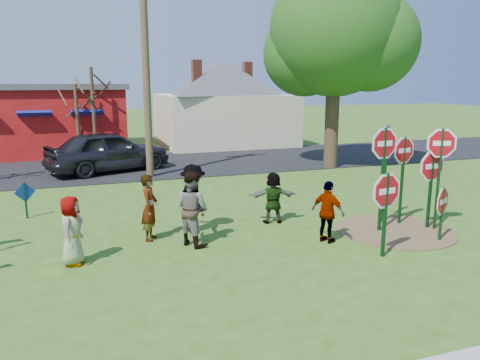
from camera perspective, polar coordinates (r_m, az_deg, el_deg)
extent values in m
plane|color=#325819|center=(12.42, -1.45, -6.99)|extent=(120.00, 120.00, 0.00)
cube|color=black|center=(23.32, -10.15, 1.86)|extent=(120.00, 7.50, 0.04)
cylinder|color=brown|center=(13.61, 18.37, -5.84)|extent=(3.20, 3.20, 0.03)
cube|color=maroon|center=(29.34, -23.13, 6.64)|extent=(9.00, 7.00, 3.60)
cube|color=#4C4C51|center=(29.25, -23.44, 10.44)|extent=(9.40, 7.40, 0.30)
cube|color=navy|center=(25.71, -23.72, 7.32)|extent=(1.60, 0.78, 0.45)
cube|color=navy|center=(25.65, -18.10, 7.72)|extent=(1.60, 0.78, 0.45)
cube|color=beige|center=(30.66, -2.00, 7.40)|extent=(8.00, 7.00, 3.20)
pyramid|color=#4C4C51|center=(30.60, -2.06, 14.51)|extent=(9.40, 9.40, 2.20)
cube|color=brown|center=(29.07, -5.31, 13.02)|extent=(0.55, 0.55, 1.40)
cube|color=brown|center=(32.16, 0.91, 12.96)|extent=(0.55, 0.55, 1.40)
cube|color=#103B17|center=(11.32, 17.25, -4.16)|extent=(0.07, 0.08, 1.99)
cylinder|color=white|center=(11.17, 17.43, -1.28)|extent=(1.12, 0.20, 1.13)
cylinder|color=#AC0914|center=(11.17, 17.43, -1.28)|extent=(0.96, 0.18, 0.97)
cube|color=white|center=(11.17, 17.43, -1.28)|extent=(0.49, 0.09, 0.14)
cube|color=#103B17|center=(13.90, 17.22, 0.56)|extent=(0.08, 0.09, 2.83)
cylinder|color=white|center=(13.74, 17.48, 4.78)|extent=(0.97, 0.45, 1.05)
cylinder|color=#AC0914|center=(13.74, 17.48, 4.78)|extent=(0.84, 0.39, 0.91)
cube|color=white|center=(13.74, 17.48, 4.78)|extent=(0.43, 0.20, 0.13)
cylinder|color=gold|center=(13.74, 17.48, 4.78)|extent=(0.97, 0.44, 1.05)
cube|color=#103B17|center=(13.78, 23.03, -0.01)|extent=(0.08, 0.09, 2.80)
cylinder|color=white|center=(13.62, 23.37, 4.13)|extent=(1.01, 0.42, 1.08)
cylinder|color=#AC0914|center=(13.62, 23.37, 4.13)|extent=(0.88, 0.37, 0.94)
cube|color=white|center=(13.62, 23.37, 4.13)|extent=(0.44, 0.18, 0.13)
cube|color=#103B17|center=(14.01, 19.12, -0.13)|extent=(0.07, 0.08, 2.52)
cylinder|color=white|center=(13.86, 19.37, 3.43)|extent=(1.03, 0.20, 1.04)
cylinder|color=#AC0914|center=(13.86, 19.37, 3.43)|extent=(0.89, 0.18, 0.90)
cube|color=white|center=(13.86, 19.37, 3.43)|extent=(0.45, 0.09, 0.13)
cylinder|color=gold|center=(13.86, 19.37, 3.43)|extent=(1.02, 0.20, 1.04)
cube|color=#103B17|center=(13.00, 23.35, -3.87)|extent=(0.08, 0.08, 1.41)
cylinder|color=white|center=(12.91, 23.47, -2.39)|extent=(0.89, 0.48, 0.99)
cylinder|color=#AC0914|center=(12.91, 23.47, -2.39)|extent=(0.77, 0.41, 0.85)
cube|color=white|center=(12.91, 23.47, -2.39)|extent=(0.39, 0.21, 0.12)
cube|color=#103B17|center=(13.88, 22.16, -1.16)|extent=(0.07, 0.08, 2.19)
cylinder|color=white|center=(13.75, 22.38, 1.58)|extent=(1.15, 0.11, 1.15)
cylinder|color=#AC0914|center=(13.75, 22.38, 1.58)|extent=(0.99, 0.10, 0.99)
cube|color=white|center=(13.75, 22.38, 1.58)|extent=(0.50, 0.05, 0.14)
cylinder|color=gold|center=(13.75, 22.38, 1.58)|extent=(1.15, 0.10, 1.15)
cube|color=#103B17|center=(13.11, 16.93, -0.06)|extent=(0.07, 0.08, 2.84)
cylinder|color=white|center=(12.95, 17.20, 4.28)|extent=(1.14, 0.16, 1.15)
cylinder|color=#AC0914|center=(12.95, 17.20, 4.28)|extent=(0.99, 0.14, 0.99)
cube|color=white|center=(12.95, 17.20, 4.28)|extent=(0.50, 0.07, 0.14)
cube|color=#103B17|center=(15.35, -24.67, -2.28)|extent=(0.07, 0.07, 1.09)
cube|color=navy|center=(15.30, -24.75, -1.36)|extent=(0.59, 0.22, 0.62)
imported|color=#4A4F94|center=(11.06, -19.85, -5.82)|extent=(0.71, 0.89, 1.58)
imported|color=#307C6E|center=(12.22, -10.95, -3.31)|extent=(0.62, 0.74, 1.72)
imported|color=brown|center=(11.69, -5.83, -3.44)|extent=(1.07, 1.15, 1.88)
imported|color=#333237|center=(12.66, -5.72, -2.28)|extent=(0.83, 1.28, 1.86)
imported|color=#4B2D57|center=(12.02, 10.67, -3.87)|extent=(0.78, 1.01, 1.59)
imported|color=#235734|center=(13.50, 4.05, -2.15)|extent=(1.45, 0.71, 1.50)
imported|color=#2C2D31|center=(21.84, -15.75, 3.43)|extent=(5.83, 3.85, 1.85)
cylinder|color=#4C3823|center=(20.04, -11.44, 14.28)|extent=(0.31, 0.31, 9.85)
cylinder|color=#382819|center=(22.33, 11.16, 7.84)|extent=(0.64, 0.64, 5.04)
sphere|color=#1C4512|center=(22.39, 11.56, 17.52)|extent=(5.95, 5.95, 5.95)
sphere|color=#1C4512|center=(22.50, 15.55, 15.84)|extent=(4.35, 4.35, 4.35)
sphere|color=#1C4512|center=(22.62, 7.90, 14.97)|extent=(3.89, 3.89, 3.89)
cylinder|color=#382819|center=(24.98, -17.39, 7.58)|extent=(0.18, 0.18, 4.72)
cylinder|color=#382819|center=(24.98, -19.17, 6.49)|extent=(0.18, 0.18, 3.88)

